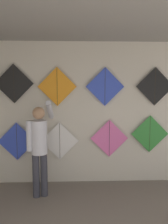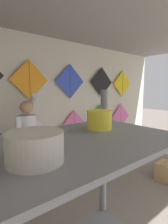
{
  "view_description": "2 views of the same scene",
  "coord_description": "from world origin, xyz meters",
  "px_view_note": "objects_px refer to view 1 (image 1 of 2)",
  "views": [
    {
      "loc": [
        -0.57,
        -0.34,
        1.93
      ],
      "look_at": [
        -0.42,
        3.65,
        1.47
      ],
      "focal_mm": 35.0,
      "sensor_mm": 36.0,
      "label": 1
    },
    {
      "loc": [
        -2.24,
        0.67,
        1.77
      ],
      "look_at": [
        0.19,
        3.65,
        1.26
      ],
      "focal_mm": 28.0,
      "sensor_mm": 36.0,
      "label": 2
    }
  ],
  "objects_px": {
    "kite_2": "(109,138)",
    "kite_3": "(150,134)",
    "kite_1": "(60,141)",
    "kite_6": "(57,87)",
    "kite_5": "(14,84)",
    "kite_7": "(105,87)",
    "shopkeeper": "(39,143)",
    "kite_8": "(155,86)",
    "kite_0": "(17,141)"
  },
  "relations": [
    {
      "from": "kite_2",
      "to": "kite_3",
      "type": "relative_size",
      "value": 1.0
    },
    {
      "from": "kite_2",
      "to": "kite_3",
      "type": "distance_m",
      "value": 0.82
    },
    {
      "from": "kite_1",
      "to": "kite_6",
      "type": "bearing_deg",
      "value": 180.0
    },
    {
      "from": "kite_2",
      "to": "kite_5",
      "type": "height_order",
      "value": "kite_5"
    },
    {
      "from": "kite_1",
      "to": "kite_5",
      "type": "height_order",
      "value": "kite_5"
    },
    {
      "from": "kite_1",
      "to": "kite_7",
      "type": "xyz_separation_m",
      "value": [
        0.89,
        0.0,
        1.07
      ]
    },
    {
      "from": "kite_2",
      "to": "kite_7",
      "type": "bearing_deg",
      "value": 180.0
    },
    {
      "from": "kite_2",
      "to": "kite_6",
      "type": "bearing_deg",
      "value": 180.0
    },
    {
      "from": "kite_2",
      "to": "shopkeeper",
      "type": "bearing_deg",
      "value": -158.6
    },
    {
      "from": "kite_1",
      "to": "kite_3",
      "type": "bearing_deg",
      "value": 0.0
    },
    {
      "from": "shopkeeper",
      "to": "kite_2",
      "type": "relative_size",
      "value": 2.27
    },
    {
      "from": "kite_3",
      "to": "kite_8",
      "type": "bearing_deg",
      "value": 0.0
    },
    {
      "from": "kite_8",
      "to": "kite_3",
      "type": "bearing_deg",
      "value": 180.0
    },
    {
      "from": "kite_1",
      "to": "kite_7",
      "type": "distance_m",
      "value": 1.39
    },
    {
      "from": "shopkeeper",
      "to": "kite_5",
      "type": "bearing_deg",
      "value": 121.09
    },
    {
      "from": "kite_2",
      "to": "kite_8",
      "type": "distance_m",
      "value": 1.36
    },
    {
      "from": "kite_2",
      "to": "kite_8",
      "type": "bearing_deg",
      "value": 0.0
    },
    {
      "from": "kite_0",
      "to": "kite_6",
      "type": "bearing_deg",
      "value": 0.0
    },
    {
      "from": "kite_0",
      "to": "kite_5",
      "type": "distance_m",
      "value": 1.13
    },
    {
      "from": "kite_0",
      "to": "kite_7",
      "type": "height_order",
      "value": "kite_7"
    },
    {
      "from": "kite_5",
      "to": "shopkeeper",
      "type": "bearing_deg",
      "value": -43.07
    },
    {
      "from": "kite_2",
      "to": "kite_3",
      "type": "height_order",
      "value": "kite_3"
    },
    {
      "from": "kite_0",
      "to": "kite_7",
      "type": "bearing_deg",
      "value": 0.0
    },
    {
      "from": "shopkeeper",
      "to": "kite_8",
      "type": "relative_size",
      "value": 2.27
    },
    {
      "from": "kite_1",
      "to": "kite_3",
      "type": "distance_m",
      "value": 1.8
    },
    {
      "from": "shopkeeper",
      "to": "kite_8",
      "type": "xyz_separation_m",
      "value": [
        2.18,
        0.51,
        0.98
      ]
    },
    {
      "from": "kite_8",
      "to": "kite_0",
      "type": "bearing_deg",
      "value": 180.0
    },
    {
      "from": "kite_0",
      "to": "kite_8",
      "type": "height_order",
      "value": "kite_8"
    },
    {
      "from": "shopkeeper",
      "to": "kite_7",
      "type": "xyz_separation_m",
      "value": [
        1.2,
        0.51,
        0.98
      ]
    },
    {
      "from": "kite_1",
      "to": "kite_7",
      "type": "bearing_deg",
      "value": 0.0
    },
    {
      "from": "kite_0",
      "to": "kite_7",
      "type": "distance_m",
      "value": 2.03
    },
    {
      "from": "kite_0",
      "to": "kite_7",
      "type": "xyz_separation_m",
      "value": [
        1.73,
        0.0,
        1.07
      ]
    },
    {
      "from": "shopkeeper",
      "to": "kite_0",
      "type": "distance_m",
      "value": 0.74
    },
    {
      "from": "kite_6",
      "to": "kite_8",
      "type": "relative_size",
      "value": 1.0
    },
    {
      "from": "kite_5",
      "to": "kite_2",
      "type": "bearing_deg",
      "value": 0.0
    },
    {
      "from": "kite_3",
      "to": "kite_2",
      "type": "bearing_deg",
      "value": 180.0
    },
    {
      "from": "kite_1",
      "to": "kite_6",
      "type": "xyz_separation_m",
      "value": [
        -0.04,
        0.0,
        1.07
      ]
    },
    {
      "from": "shopkeeper",
      "to": "kite_6",
      "type": "relative_size",
      "value": 2.27
    },
    {
      "from": "kite_7",
      "to": "kite_1",
      "type": "bearing_deg",
      "value": 180.0
    },
    {
      "from": "kite_2",
      "to": "kite_7",
      "type": "xyz_separation_m",
      "value": [
        -0.1,
        0.0,
        1.02
      ]
    },
    {
      "from": "shopkeeper",
      "to": "kite_0",
      "type": "relative_size",
      "value": 2.27
    },
    {
      "from": "kite_0",
      "to": "kite_5",
      "type": "relative_size",
      "value": 1.0
    },
    {
      "from": "kite_2",
      "to": "kite_3",
      "type": "xyz_separation_m",
      "value": [
        0.81,
        0.0,
        0.08
      ]
    },
    {
      "from": "kite_2",
      "to": "kite_0",
      "type": "bearing_deg",
      "value": 180.0
    },
    {
      "from": "shopkeeper",
      "to": "kite_7",
      "type": "relative_size",
      "value": 2.27
    },
    {
      "from": "kite_0",
      "to": "kite_8",
      "type": "relative_size",
      "value": 1.0
    },
    {
      "from": "shopkeeper",
      "to": "kite_3",
      "type": "height_order",
      "value": "shopkeeper"
    },
    {
      "from": "kite_1",
      "to": "kite_3",
      "type": "height_order",
      "value": "kite_3"
    },
    {
      "from": "shopkeeper",
      "to": "kite_1",
      "type": "xyz_separation_m",
      "value": [
        0.31,
        0.51,
        -0.09
      ]
    },
    {
      "from": "shopkeeper",
      "to": "kite_7",
      "type": "height_order",
      "value": "kite_7"
    }
  ]
}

